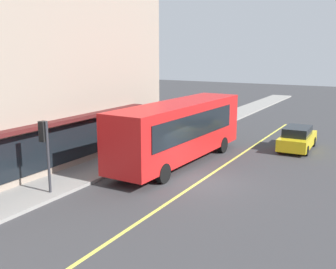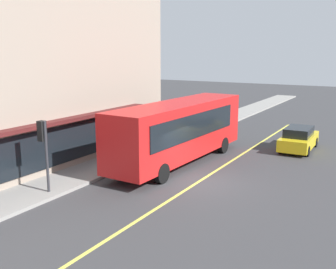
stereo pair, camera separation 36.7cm
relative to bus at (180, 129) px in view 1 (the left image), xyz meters
name	(u,v)px [view 1 (the left image)]	position (x,y,z in m)	size (l,w,h in m)	color
ground	(200,182)	(-2.51, -2.45, -1.99)	(120.00, 120.00, 0.00)	#38383A
sidewalk	(108,165)	(-2.51, 3.23, -1.91)	(80.00, 2.58, 0.15)	gray
lane_centre_stripe	(200,181)	(-2.51, -2.45, -1.98)	(36.00, 0.16, 0.01)	#D8D14C
bus	(180,129)	(0.00, 0.00, 0.00)	(11.22, 2.98, 3.50)	red
traffic_light	(45,140)	(-7.53, 2.73, 0.55)	(0.30, 0.52, 3.20)	#2D2D33
car_yellow	(297,138)	(6.55, -5.22, -1.24)	(4.34, 1.93, 1.52)	yellow
pedestrian_near_storefront	(188,118)	(8.01, 3.46, -0.84)	(0.34, 0.34, 1.66)	black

